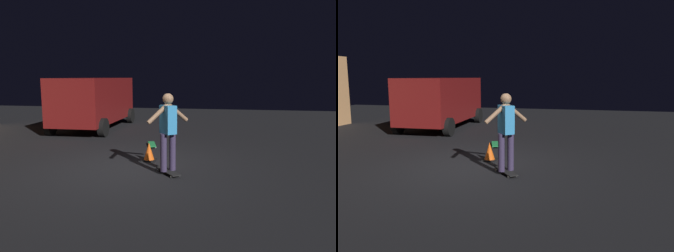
{
  "view_description": "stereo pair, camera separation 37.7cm",
  "coord_description": "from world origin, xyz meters",
  "views": [
    {
      "loc": [
        -6.88,
        -2.13,
        2.09
      ],
      "look_at": [
        -0.26,
        -0.95,
        1.05
      ],
      "focal_mm": 34.33,
      "sensor_mm": 36.0,
      "label": 1
    },
    {
      "loc": [
        -6.81,
        -2.5,
        2.09
      ],
      "look_at": [
        -0.26,
        -0.95,
        1.05
      ],
      "focal_mm": 34.33,
      "sensor_mm": 36.0,
      "label": 2
    }
  ],
  "objects": [
    {
      "name": "ground_plane",
      "position": [
        0.0,
        0.0,
        0.0
      ],
      "size": [
        28.0,
        28.0,
        0.0
      ],
      "primitive_type": "plane",
      "color": "black"
    },
    {
      "name": "parked_van",
      "position": [
        5.34,
        3.05,
        1.16
      ],
      "size": [
        4.64,
        2.27,
        2.03
      ],
      "color": "maroon",
      "rests_on": "ground_plane"
    },
    {
      "name": "skateboard_ridden",
      "position": [
        -0.26,
        -0.95,
        0.06
      ],
      "size": [
        0.73,
        0.65,
        0.07
      ],
      "color": "black",
      "rests_on": "ground_plane"
    },
    {
      "name": "skateboard_spare",
      "position": [
        2.41,
        0.02,
        0.06
      ],
      "size": [
        0.8,
        0.42,
        0.07
      ],
      "color": "green",
      "rests_on": "ground_plane"
    },
    {
      "name": "skater",
      "position": [
        -0.26,
        -0.95,
        1.04
      ],
      "size": [
        0.69,
        0.82,
        1.67
      ],
      "color": "#382D4C",
      "rests_on": "skateboard_ridden"
    },
    {
      "name": "traffic_cone",
      "position": [
        0.75,
        -0.29,
        0.21
      ],
      "size": [
        0.34,
        0.34,
        0.46
      ],
      "color": "black",
      "rests_on": "ground_plane"
    }
  ]
}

